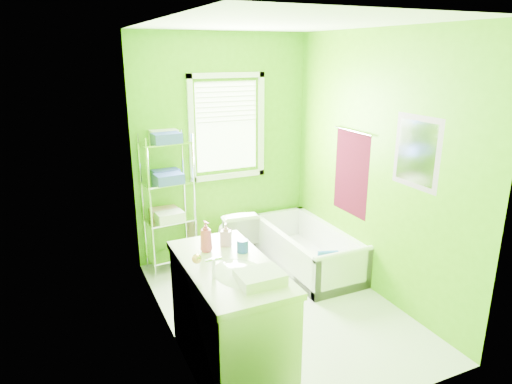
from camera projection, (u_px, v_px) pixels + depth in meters
name	position (u px, v px, depth m)	size (l,w,h in m)	color
ground	(278.00, 306.00, 4.45)	(2.90, 2.90, 0.00)	silver
room_envelope	(281.00, 151.00, 3.99)	(2.14, 2.94, 2.62)	#499707
window	(227.00, 121.00, 5.23)	(0.92, 0.05, 1.22)	white
door	(207.00, 280.00, 2.88)	(0.09, 0.80, 2.00)	white
right_wall_decor	(375.00, 165.00, 4.46)	(0.04, 1.48, 1.17)	#400716
bathtub	(308.00, 255.00, 5.23)	(0.69, 1.48, 0.48)	white
toilet	(234.00, 236.00, 5.21)	(0.40, 0.70, 0.72)	white
vanity	(230.00, 316.00, 3.43)	(0.62, 1.20, 1.15)	white
wire_shelf_unit	(168.00, 187.00, 5.00)	(0.55, 0.44, 1.58)	silver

